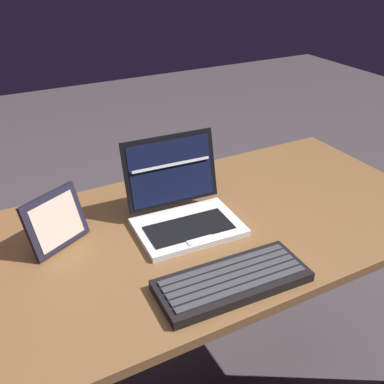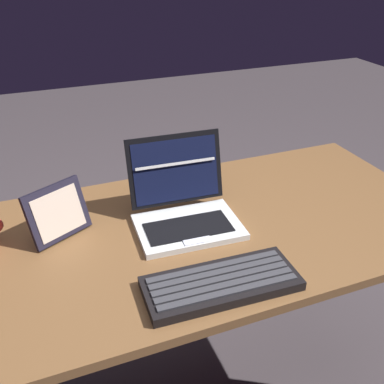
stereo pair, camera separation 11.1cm
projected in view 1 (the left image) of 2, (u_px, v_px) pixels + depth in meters
desk at (187, 258)px, 1.21m from camera, size 1.45×0.67×0.73m
laptop_front at (183, 209)px, 1.17m from camera, size 0.28×0.25×0.22m
external_keyboard at (232, 280)px, 0.98m from camera, size 0.35×0.15×0.03m
photo_frame at (55, 221)px, 1.08m from camera, size 0.17×0.12×0.14m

